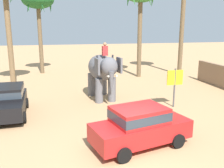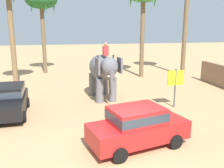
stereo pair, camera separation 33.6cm
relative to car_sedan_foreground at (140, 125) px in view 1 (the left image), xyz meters
The scene contains 6 objects.
ground_plane 1.32m from the car_sedan_foreground, 131.65° to the right, with size 120.00×120.00×0.00m, color tan.
car_sedan_foreground is the anchor object (origin of this frame).
car_parked_far_side 7.72m from the car_sedan_foreground, 139.59° to the left, with size 2.02×4.17×1.70m.
elephant_with_mahout 7.13m from the car_sedan_foreground, 91.84° to the left, with size 1.98×3.96×3.88m.
palm_tree_far_back 19.59m from the car_sedan_foreground, 104.47° to the left, with size 3.20×3.20×8.36m.
signboard_yellow 5.84m from the car_sedan_foreground, 49.74° to the left, with size 1.00×0.10×2.40m.
Camera 1 is at (-2.64, -8.30, 4.88)m, focal length 39.78 mm.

